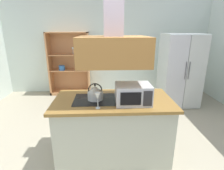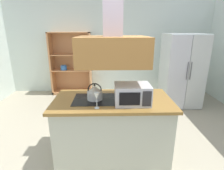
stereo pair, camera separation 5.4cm
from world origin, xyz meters
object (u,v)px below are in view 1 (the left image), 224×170
at_px(dish_cabinet, 70,67).
at_px(cutting_board, 131,94).
at_px(microwave, 133,94).
at_px(refrigerator, 180,71).
at_px(wine_glass_on_counter, 98,97).
at_px(kettle, 95,93).

relative_size(dish_cabinet, cutting_board, 5.22).
height_order(dish_cabinet, microwave, dish_cabinet).
bearing_deg(refrigerator, wine_glass_on_counter, -132.31).
relative_size(refrigerator, kettle, 7.39).
distance_m(dish_cabinet, cutting_board, 2.97).
bearing_deg(dish_cabinet, refrigerator, -18.36).
height_order(refrigerator, kettle, refrigerator).
xyz_separation_m(refrigerator, kettle, (-1.99, -1.85, 0.12)).
bearing_deg(cutting_board, refrigerator, 48.61).
bearing_deg(wine_glass_on_counter, refrigerator, 47.69).
bearing_deg(cutting_board, dish_cabinet, 118.33).
distance_m(cutting_board, wine_glass_on_counter, 0.69).
xyz_separation_m(refrigerator, cutting_board, (-1.46, -1.66, 0.03)).
height_order(microwave, wine_glass_on_counter, microwave).
bearing_deg(refrigerator, kettle, -137.10).
bearing_deg(refrigerator, dish_cabinet, 161.64).
height_order(refrigerator, dish_cabinet, dish_cabinet).
distance_m(dish_cabinet, wine_glass_on_counter, 3.23).
height_order(cutting_board, microwave, microwave).
distance_m(kettle, microwave, 0.53).
relative_size(refrigerator, wine_glass_on_counter, 8.50).
relative_size(kettle, cutting_board, 0.70).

